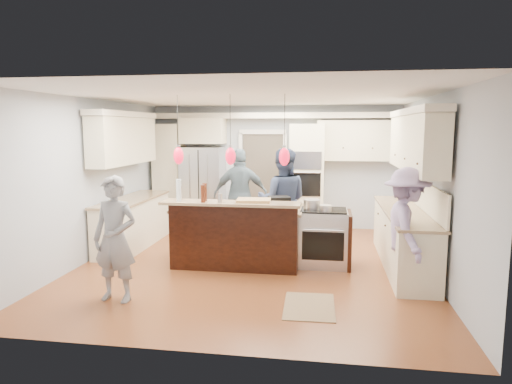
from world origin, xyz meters
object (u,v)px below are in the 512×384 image
island_range (325,238)px  refrigerator (203,188)px  kitchen_island (239,234)px  person_far_left (283,201)px  person_bar_end (115,239)px

island_range → refrigerator: bearing=137.4°
kitchen_island → person_far_left: person_far_left is taller
kitchen_island → person_far_left: bearing=50.3°
refrigerator → person_far_left: size_ratio=0.97×
island_range → person_far_left: person_far_left is taller
kitchen_island → refrigerator: bearing=116.9°
kitchen_island → person_far_left: size_ratio=1.13×
kitchen_island → island_range: 1.41m
kitchen_island → person_bar_end: size_ratio=1.30×
refrigerator → island_range: bearing=-42.6°
kitchen_island → island_range: (1.41, 0.08, -0.03)m
kitchen_island → island_range: size_ratio=2.28×
island_range → person_bar_end: person_bar_end is taller
refrigerator → person_far_left: 2.65m
refrigerator → person_bar_end: bearing=-89.2°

